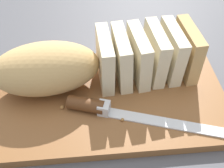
# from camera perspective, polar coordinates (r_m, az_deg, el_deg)

# --- Properties ---
(ground_plane) EXTENTS (3.00, 3.00, 0.00)m
(ground_plane) POSITION_cam_1_polar(r_m,az_deg,el_deg) (0.55, 0.00, -3.50)
(ground_plane) COLOR #4C4C51
(cutting_board) EXTENTS (0.43, 0.26, 0.02)m
(cutting_board) POSITION_cam_1_polar(r_m,az_deg,el_deg) (0.54, 0.00, -2.87)
(cutting_board) COLOR brown
(cutting_board) RESTS_ON ground_plane
(bread_loaf) EXTENTS (0.39, 0.13, 0.10)m
(bread_loaf) POSITION_cam_1_polar(r_m,az_deg,el_deg) (0.53, -4.79, 4.28)
(bread_loaf) COLOR tan
(bread_loaf) RESTS_ON cutting_board
(bread_knife) EXTENTS (0.27, 0.11, 0.03)m
(bread_knife) POSITION_cam_1_polar(r_m,az_deg,el_deg) (0.50, -1.57, -4.98)
(bread_knife) COLOR silver
(bread_knife) RESTS_ON cutting_board
(crumb_near_knife) EXTENTS (0.01, 0.01, 0.01)m
(crumb_near_knife) POSITION_cam_1_polar(r_m,az_deg,el_deg) (0.50, 2.11, -7.17)
(crumb_near_knife) COLOR #A8753D
(crumb_near_knife) RESTS_ON cutting_board
(crumb_near_loaf) EXTENTS (0.01, 0.01, 0.01)m
(crumb_near_loaf) POSITION_cam_1_polar(r_m,az_deg,el_deg) (0.52, -10.04, -4.64)
(crumb_near_loaf) COLOR #A8753D
(crumb_near_loaf) RESTS_ON cutting_board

